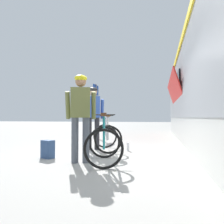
# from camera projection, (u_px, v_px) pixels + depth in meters

# --- Properties ---
(ground_plane) EXTENTS (80.00, 80.00, 0.00)m
(ground_plane) POSITION_uv_depth(u_px,v_px,m) (114.00, 157.00, 4.77)
(ground_plane) COLOR #A09E99
(cyclist_near_in_blue) EXTENTS (0.66, 0.44, 1.76)m
(cyclist_near_in_blue) POSITION_uv_depth(u_px,v_px,m) (93.00, 112.00, 5.92)
(cyclist_near_in_blue) COLOR #232328
(cyclist_near_in_blue) RESTS_ON ground
(cyclist_far_in_olive) EXTENTS (0.66, 0.43, 1.76)m
(cyclist_far_in_olive) POSITION_uv_depth(u_px,v_px,m) (81.00, 110.00, 4.21)
(cyclist_far_in_olive) COLOR #4C515B
(cyclist_far_in_olive) RESTS_ON ground
(bicycle_near_silver) EXTENTS (1.02, 1.24, 0.99)m
(bicycle_near_silver) POSITION_uv_depth(u_px,v_px,m) (107.00, 136.00, 5.72)
(bicycle_near_silver) COLOR black
(bicycle_near_silver) RESTS_ON ground
(bicycle_far_teal) EXTENTS (0.95, 1.21, 0.99)m
(bicycle_far_teal) POSITION_uv_depth(u_px,v_px,m) (104.00, 143.00, 4.15)
(bicycle_far_teal) COLOR black
(bicycle_far_teal) RESTS_ON ground
(backpack_on_platform) EXTENTS (0.33, 0.27, 0.40)m
(backpack_on_platform) POSITION_uv_depth(u_px,v_px,m) (48.00, 149.00, 4.64)
(backpack_on_platform) COLOR navy
(backpack_on_platform) RESTS_ON ground
(water_bottle_near_the_bikes) EXTENTS (0.07, 0.07, 0.23)m
(water_bottle_near_the_bikes) POSITION_uv_depth(u_px,v_px,m) (128.00, 147.00, 5.65)
(water_bottle_near_the_bikes) COLOR silver
(water_bottle_near_the_bikes) RESTS_ON ground
(platform_sign_post) EXTENTS (0.08, 0.70, 2.40)m
(platform_sign_post) POSITION_uv_depth(u_px,v_px,m) (96.00, 102.00, 9.39)
(platform_sign_post) COLOR #595B60
(platform_sign_post) RESTS_ON ground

